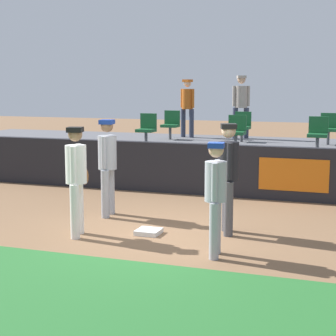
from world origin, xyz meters
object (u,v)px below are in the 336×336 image
first_base (149,232)px  spectator_capped (241,102)px  player_runner_visitor (216,191)px  seat_front_left (147,128)px  seat_back_center (242,125)px  player_coach_visitor (107,161)px  player_umpire (228,171)px  player_fielder_home (77,174)px  spectator_hooded (187,104)px  seat_back_right (329,127)px  seat_back_left (171,123)px  seat_front_right (318,132)px  seat_front_center (236,130)px

first_base → spectator_capped: (-0.09, 7.82, 1.97)m
player_runner_visitor → seat_front_left: size_ratio=2.02×
first_base → seat_back_center: bearing=88.7°
player_coach_visitor → player_umpire: player_umpire is taller
player_fielder_home → spectator_hooded: (-0.62, 8.16, 0.89)m
seat_back_center → seat_back_right: bearing=-0.0°
player_umpire → seat_back_left: (-3.23, 6.41, 0.32)m
seat_front_left → seat_back_right: bearing=21.7°
player_umpire → seat_front_right: 4.75m
player_runner_visitor → seat_front_right: (0.98, 5.93, 0.42)m
player_fielder_home → seat_front_left: (-0.94, 5.59, 0.34)m
player_runner_visitor → seat_front_left: seat_front_left is taller
player_runner_visitor → player_coach_visitor: bearing=-133.6°
player_fielder_home → seat_front_center: size_ratio=2.19×
seat_back_left → seat_front_center: size_ratio=1.00×
seat_front_left → seat_back_right: (4.52, 1.80, -0.00)m
player_umpire → spectator_hooded: bearing=-176.4°
player_coach_visitor → seat_back_center: (1.38, 5.89, 0.32)m
seat_front_left → seat_back_right: 4.87m
player_fielder_home → seat_back_center: bearing=154.6°
player_runner_visitor → player_umpire: player_umpire is taller
first_base → seat_front_left: seat_front_left is taller
spectator_hooded → player_runner_visitor: bearing=128.7°
first_base → seat_back_left: size_ratio=0.48×
player_fielder_home → player_runner_visitor: size_ratio=1.08×
seat_back_right → seat_back_center: 2.35m
seat_front_right → spectator_capped: 3.72m
player_fielder_home → seat_front_center: bearing=149.4°
first_base → seat_front_right: bearing=65.1°
seat_front_center → player_fielder_home: bearing=-104.7°
player_fielder_home → player_coach_visitor: bearing=169.7°
player_runner_visitor → seat_back_left: 8.44m
seat_front_left → spectator_hooded: size_ratio=0.48×
first_base → player_runner_visitor: size_ratio=0.24×
player_fielder_home → spectator_hooded: bearing=168.4°
first_base → spectator_capped: size_ratio=0.22×
player_runner_visitor → seat_front_left: (-3.41, 5.93, 0.42)m
player_fielder_home → seat_front_left: bearing=173.6°
player_umpire → seat_front_center: (-0.88, 4.61, 0.32)m
player_coach_visitor → seat_front_right: size_ratio=2.22×
first_base → seat_back_center: seat_back_center is taller
seat_front_center → player_runner_visitor: bearing=-80.4°
seat_front_right → spectator_hooded: spectator_hooded is taller
first_base → player_runner_visitor: bearing=-31.3°
player_umpire → seat_back_center: player_umpire is taller
seat_front_right → seat_front_left: bearing=-180.0°
seat_back_right → seat_front_right: same height
seat_back_center → seat_front_center: bearing=-82.8°
seat_back_left → player_coach_visitor: bearing=-82.8°
player_fielder_home → seat_front_right: player_fielder_home is taller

